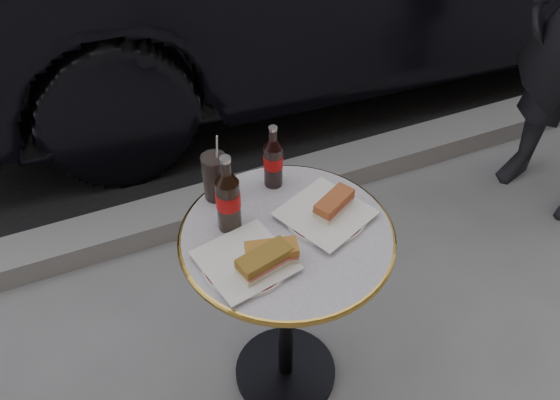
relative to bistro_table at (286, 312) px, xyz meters
name	(u,v)px	position (x,y,z in m)	size (l,w,h in m)	color
ground	(285,373)	(0.00, 0.00, -0.37)	(80.00, 80.00, 0.00)	gray
curb	(207,207)	(0.00, 0.90, -0.32)	(40.00, 0.20, 0.12)	gray
bistro_table	(286,312)	(0.00, 0.00, 0.00)	(0.62, 0.62, 0.73)	#BAB2C4
plate_left	(245,262)	(-0.15, -0.06, 0.37)	(0.24, 0.24, 0.01)	white
plate_right	(325,215)	(0.13, 0.02, 0.37)	(0.24, 0.24, 0.01)	white
sandwich_left_a	(264,262)	(-0.11, -0.11, 0.41)	(0.15, 0.07, 0.05)	olive
sandwich_left_b	(272,253)	(-0.08, -0.08, 0.40)	(0.14, 0.07, 0.05)	#B2722D
sandwich_right	(334,204)	(0.16, 0.02, 0.40)	(0.13, 0.06, 0.05)	#AA532B
cola_bottle_left	(228,194)	(-0.14, 0.09, 0.49)	(0.07, 0.07, 0.25)	black
cola_bottle_right	(273,156)	(0.05, 0.21, 0.47)	(0.06, 0.06, 0.22)	black
cola_glass	(215,177)	(-0.13, 0.23, 0.44)	(0.08, 0.08, 0.15)	black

